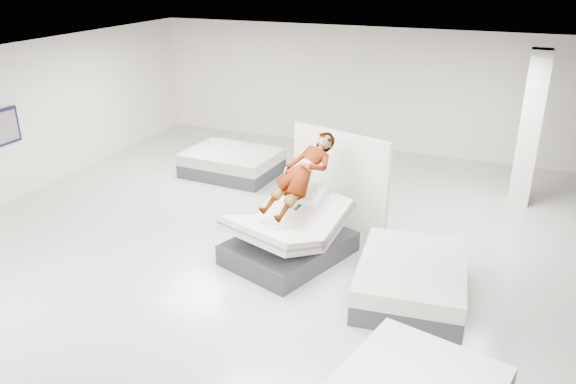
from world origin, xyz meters
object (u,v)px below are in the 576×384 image
object	(u,v)px
remote	(298,207)
flat_bed_left_far	(232,163)
hero_bed	(289,237)
person	(301,185)
column	(529,130)
wall_poster	(0,128)
divider_panel	(339,181)
flat_bed_right_far	(411,279)

from	to	relation	value
remote	flat_bed_left_far	size ratio (longest dim) A/B	0.06
hero_bed	person	bearing A→B (deg)	70.81
column	wall_poster	size ratio (longest dim) A/B	3.37
flat_bed_left_far	remote	bearing A→B (deg)	-48.15
person	wall_poster	world-z (taller)	person
divider_panel	column	world-z (taller)	column
remote	flat_bed_right_far	size ratio (longest dim) A/B	0.06
flat_bed_left_far	divider_panel	bearing A→B (deg)	-29.37
remote	flat_bed_right_far	distance (m)	2.13
remote	wall_poster	xyz separation A→B (m)	(-6.56, 0.14, 0.57)
hero_bed	column	xyz separation A→B (m)	(3.57, 4.03, 1.21)
remote	person	bearing A→B (deg)	122.15
person	divider_panel	xyz separation A→B (m)	(0.31, 1.13, -0.30)
divider_panel	wall_poster	bearing A→B (deg)	-149.89
hero_bed	wall_poster	distance (m)	6.48
hero_bed	divider_panel	bearing A→B (deg)	73.73
person	remote	size ratio (longest dim) A/B	12.86
person	flat_bed_left_far	bearing A→B (deg)	153.81
hero_bed	column	distance (m)	5.51
remote	flat_bed_right_far	world-z (taller)	remote
remote	hero_bed	bearing A→B (deg)	168.55
hero_bed	divider_panel	size ratio (longest dim) A/B	1.15
person	flat_bed_left_far	distance (m)	4.25
flat_bed_left_far	hero_bed	bearing A→B (deg)	-49.05
flat_bed_left_far	wall_poster	world-z (taller)	wall_poster
person	remote	distance (m)	0.47
divider_panel	flat_bed_right_far	bearing A→B (deg)	-27.51
column	wall_poster	distance (m)	10.71
remote	divider_panel	world-z (taller)	divider_panel
divider_panel	flat_bed_left_far	bearing A→B (deg)	169.12
flat_bed_right_far	wall_poster	bearing A→B (deg)	177.18
remote	flat_bed_right_far	xyz separation A→B (m)	(1.97, -0.28, -0.74)
column	remote	bearing A→B (deg)	-129.18
hero_bed	remote	size ratio (longest dim) A/B	17.25
person	column	size ratio (longest dim) A/B	0.56
remote	divider_panel	bearing A→B (deg)	100.98
column	wall_poster	xyz separation A→B (m)	(-9.93, -4.00, 0.00)
hero_bed	flat_bed_right_far	distance (m)	2.20
remote	divider_panel	xyz separation A→B (m)	(0.22, 1.53, -0.07)
hero_bed	person	world-z (taller)	person
person	column	world-z (taller)	column
divider_panel	remote	bearing A→B (deg)	-79.71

